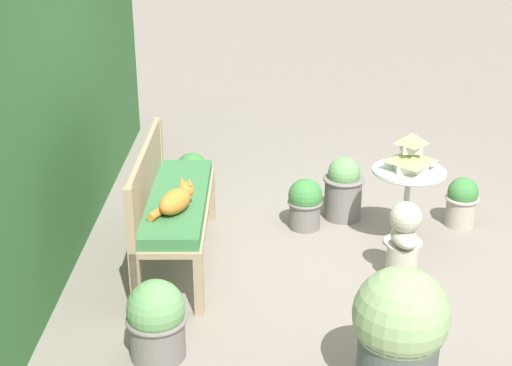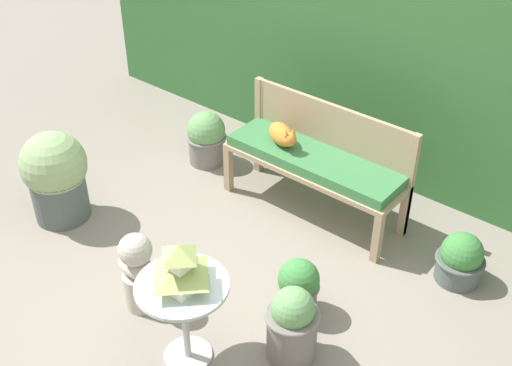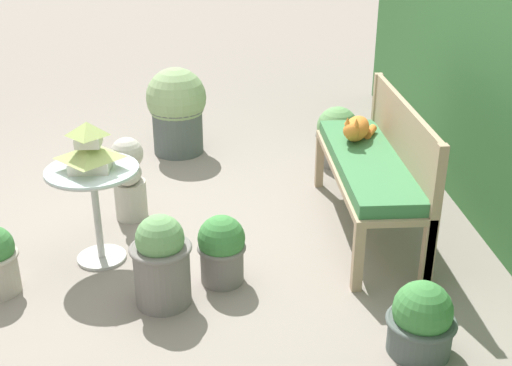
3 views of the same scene
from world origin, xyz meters
name	(u,v)px [view 3 (image 3 of 3)]	position (x,y,z in m)	size (l,w,h in m)	color
ground	(200,237)	(0.00, 0.00, 0.00)	(30.00, 30.00, 0.00)	gray
garden_bench	(368,168)	(-0.05, 1.13, 0.46)	(1.52, 0.47, 0.55)	tan
bench_backrest	(402,139)	(-0.05, 1.34, 0.66)	(1.52, 0.06, 0.91)	tan
cat	(357,129)	(-0.34, 1.10, 0.63)	(0.36, 0.32, 0.21)	orange
patio_table	(94,190)	(0.24, -0.62, 0.49)	(0.56, 0.56, 0.63)	#B7B7B2
pagoda_birdhouse	(89,149)	(0.24, -0.62, 0.75)	(0.32, 0.32, 0.30)	silver
garden_bust	(129,178)	(-0.33, -0.49, 0.31)	(0.33, 0.23, 0.61)	#B7B2A3
potted_plant_table_far	(161,261)	(0.74, -0.19, 0.27)	(0.35, 0.35, 0.55)	slate
potted_plant_path_edge	(177,109)	(-1.58, -0.22, 0.40)	(0.52, 0.52, 0.77)	#4C5651
potted_plant_hedge_corner	(421,321)	(1.25, 1.13, 0.18)	(0.36, 0.36, 0.40)	#4C5651
potted_plant_bench_right	(222,249)	(0.54, 0.14, 0.22)	(0.29, 0.29, 0.43)	slate
potted_plant_patio_mid	(337,136)	(-1.23, 1.14, 0.25)	(0.37, 0.37, 0.50)	slate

